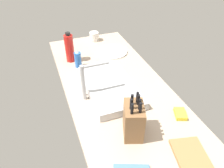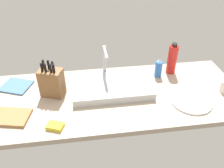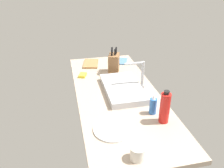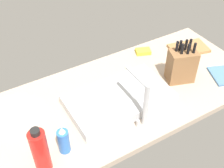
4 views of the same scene
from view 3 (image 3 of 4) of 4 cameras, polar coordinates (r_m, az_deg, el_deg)
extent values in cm
cube|color=tan|center=(195.04, 1.29, -2.66)|extent=(166.45, 66.86, 3.50)
cube|color=#B7BABF|center=(195.69, 2.63, -1.11)|extent=(51.93, 29.81, 5.19)
cylinder|color=#B7BABF|center=(198.84, 7.43, 2.22)|extent=(2.40, 2.40, 24.12)
cylinder|color=#B7BABF|center=(191.92, 5.37, 4.99)|extent=(2.00, 15.97, 2.00)
cylinder|color=#B7BABF|center=(200.44, 7.58, -0.80)|extent=(1.60, 1.60, 4.00)
cube|color=brown|center=(226.90, 0.46, 4.99)|extent=(16.67, 13.74, 18.49)
cylinder|color=black|center=(226.23, 0.02, 8.22)|extent=(1.78, 1.78, 5.81)
cylinder|color=black|center=(226.44, 1.03, 8.24)|extent=(1.78, 1.78, 5.81)
cylinder|color=black|center=(224.06, -0.03, 8.03)|extent=(1.78, 1.78, 5.81)
cylinder|color=black|center=(223.36, 0.97, 7.96)|extent=(1.78, 1.78, 5.81)
cylinder|color=black|center=(221.02, -0.08, 7.74)|extent=(1.78, 1.78, 5.81)
cylinder|color=black|center=(220.53, 0.72, 7.70)|extent=(1.78, 1.78, 5.81)
cylinder|color=black|center=(219.15, -0.05, 7.57)|extent=(1.78, 1.78, 5.81)
cube|color=#9E7042|center=(249.27, -5.17, 4.95)|extent=(26.06, 19.48, 1.80)
cylinder|color=blue|center=(168.98, 9.91, -5.30)|extent=(5.11, 5.11, 11.86)
cone|color=silver|center=(165.16, 10.12, -3.16)|extent=(2.81, 2.81, 2.80)
cylinder|color=red|center=(159.52, 12.68, -5.72)|extent=(6.74, 6.74, 21.45)
cylinder|color=black|center=(153.47, 13.13, -2.03)|extent=(3.71, 3.71, 2.20)
cylinder|color=white|center=(154.17, 0.25, -10.90)|extent=(25.48, 25.48, 1.20)
cube|color=teal|center=(256.09, 1.76, 5.61)|extent=(23.37, 22.05, 1.20)
cylinder|color=silver|center=(134.00, 6.22, -16.34)|extent=(8.22, 8.22, 7.95)
cube|color=yellow|center=(223.56, -7.16, 2.15)|extent=(10.56, 8.85, 2.40)
camera|label=1|loc=(2.86, 5.09, 26.21)|focal=35.46mm
camera|label=2|loc=(2.00, -39.59, 21.99)|focal=38.18mm
camera|label=4|loc=(1.73, 42.86, 23.87)|focal=46.52mm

